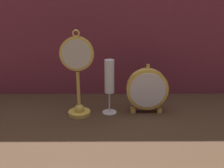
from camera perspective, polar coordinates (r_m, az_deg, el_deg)
name	(u,v)px	position (r m, az deg, el deg)	size (l,w,h in m)	color
ground_plane	(112,121)	(1.04, 0.03, -8.44)	(4.00, 4.00, 0.00)	#422D1E
fabric_backdrop_drape	(112,17)	(1.26, -0.07, 15.01)	(1.57, 0.01, 0.79)	brown
pocket_watch_on_stand	(78,76)	(1.04, -7.83, 1.78)	(0.14, 0.10, 0.36)	gold
mantel_clock_silver	(147,89)	(1.09, 8.02, -1.23)	(0.18, 0.04, 0.22)	gold
champagne_flute	(109,81)	(1.06, -0.61, 0.79)	(0.06, 0.06, 0.24)	silver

